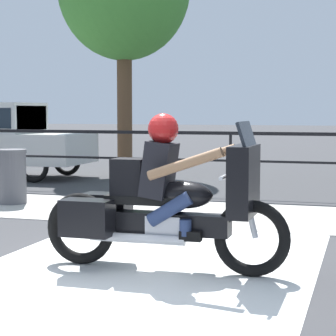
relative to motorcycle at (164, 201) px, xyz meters
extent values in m
plane|color=#38383A|center=(-0.48, 0.01, -0.67)|extent=(120.00, 120.00, 0.00)
cube|color=#B7B2A8|center=(-0.48, 3.41, -0.66)|extent=(44.00, 2.40, 0.01)
cube|color=silver|center=(-0.18, -0.19, -0.66)|extent=(3.21, 6.00, 0.01)
cube|color=black|center=(-0.48, 5.51, 0.45)|extent=(36.00, 0.04, 0.06)
cube|color=black|center=(-0.48, 5.51, -0.04)|extent=(36.00, 0.03, 0.04)
cylinder|color=black|center=(-0.48, 5.51, -0.09)|extent=(0.05, 0.05, 1.15)
torus|color=black|center=(0.84, 0.00, -0.31)|extent=(0.71, 0.11, 0.71)
torus|color=black|center=(-0.87, 0.00, -0.31)|extent=(0.71, 0.11, 0.71)
cube|color=black|center=(-0.01, 0.00, -0.21)|extent=(1.30, 0.22, 0.20)
cube|color=silver|center=(0.02, 0.00, -0.26)|extent=(0.34, 0.26, 0.26)
ellipsoid|color=black|center=(0.19, 0.00, 0.07)|extent=(0.56, 0.30, 0.26)
cube|color=black|center=(-0.18, 0.00, 0.01)|extent=(0.75, 0.28, 0.08)
cube|color=black|center=(0.76, 0.00, 0.22)|extent=(0.20, 0.64, 0.65)
cube|color=#1E232B|center=(0.78, 0.00, 0.64)|extent=(0.10, 0.54, 0.24)
cylinder|color=silver|center=(0.62, 0.00, 0.27)|extent=(0.04, 0.70, 0.04)
cylinder|color=silver|center=(-0.22, -0.16, -0.34)|extent=(0.94, 0.09, 0.09)
cube|color=black|center=(-0.69, -0.24, -0.16)|extent=(0.48, 0.28, 0.35)
cube|color=black|center=(-0.69, 0.24, -0.16)|extent=(0.48, 0.28, 0.35)
cylinder|color=silver|center=(0.81, 0.00, -0.05)|extent=(0.18, 0.06, 0.53)
cube|color=black|center=(-0.05, 0.00, 0.30)|extent=(0.31, 0.36, 0.55)
sphere|color=#8C6647|center=(-0.01, 0.00, 0.66)|extent=(0.23, 0.23, 0.23)
sphere|color=#B21919|center=(-0.01, 0.00, 0.68)|extent=(0.29, 0.29, 0.29)
cylinder|color=navy|center=(0.10, -0.15, -0.05)|extent=(0.44, 0.13, 0.34)
cylinder|color=navy|center=(0.25, -0.15, -0.22)|extent=(0.11, 0.11, 0.15)
cube|color=black|center=(0.30, -0.15, -0.29)|extent=(0.20, 0.10, 0.09)
cylinder|color=navy|center=(0.10, 0.15, -0.05)|extent=(0.44, 0.13, 0.34)
cylinder|color=navy|center=(0.25, 0.15, -0.22)|extent=(0.11, 0.11, 0.15)
cube|color=black|center=(0.30, 0.15, -0.29)|extent=(0.20, 0.10, 0.09)
cylinder|color=#8C6647|center=(0.29, -0.30, 0.38)|extent=(0.70, 0.09, 0.31)
cylinder|color=#8C6647|center=(0.29, 0.30, 0.38)|extent=(0.70, 0.09, 0.31)
cube|color=black|center=(-0.35, 0.00, 0.22)|extent=(0.31, 0.27, 0.36)
cube|color=silver|center=(-6.14, 7.22, 0.01)|extent=(4.08, 1.73, 0.66)
cube|color=#19232D|center=(-5.35, 7.22, 0.68)|extent=(0.04, 1.35, 0.54)
torus|color=black|center=(-4.88, 6.42, -0.32)|extent=(0.70, 0.11, 0.70)
torus|color=black|center=(-4.88, 8.01, -0.32)|extent=(0.70, 0.11, 0.70)
cylinder|color=#515156|center=(-3.70, 3.51, -0.25)|extent=(0.48, 0.48, 0.83)
cylinder|color=#515156|center=(-3.70, 3.51, 0.19)|extent=(0.50, 0.50, 0.06)
cylinder|color=brown|center=(-3.80, 8.99, 0.91)|extent=(0.36, 0.36, 3.15)
camera|label=1|loc=(1.83, -5.87, 0.86)|focal=70.00mm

